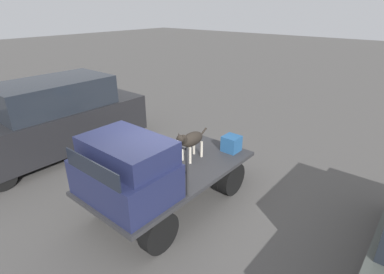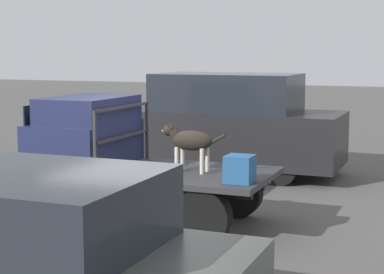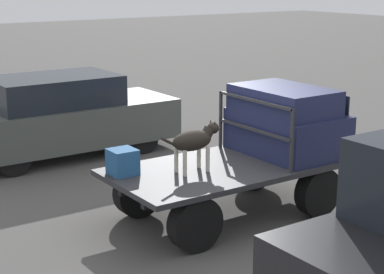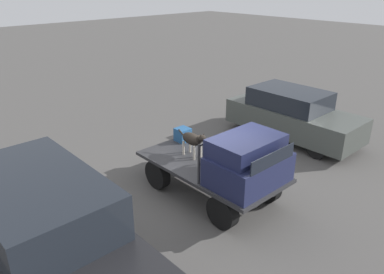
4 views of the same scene
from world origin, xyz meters
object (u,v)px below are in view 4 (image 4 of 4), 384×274
(flatbed_truck, at_px, (210,173))
(parked_sedan, at_px, (292,115))
(cargo_crate, at_px, (183,135))
(parked_pickup_far, at_px, (48,241))
(dog, at_px, (193,140))

(flatbed_truck, height_order, parked_sedan, parked_sedan)
(flatbed_truck, height_order, cargo_crate, cargo_crate)
(parked_sedan, height_order, parked_pickup_far, parked_pickup_far)
(dog, height_order, parked_sedan, parked_sedan)
(cargo_crate, bearing_deg, dog, -26.29)
(flatbed_truck, xyz_separation_m, dog, (-0.61, 0.00, 0.69))
(flatbed_truck, distance_m, parked_sedan, 4.58)
(dog, xyz_separation_m, parked_sedan, (-0.09, 4.52, -0.45))
(dog, relative_size, parked_pickup_far, 0.19)
(parked_sedan, bearing_deg, parked_pickup_far, -77.44)
(flatbed_truck, height_order, parked_pickup_far, parked_pickup_far)
(flatbed_truck, bearing_deg, dog, 179.82)
(cargo_crate, bearing_deg, parked_sedan, 78.36)
(cargo_crate, bearing_deg, flatbed_truck, -16.62)
(dog, distance_m, parked_pickup_far, 4.30)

